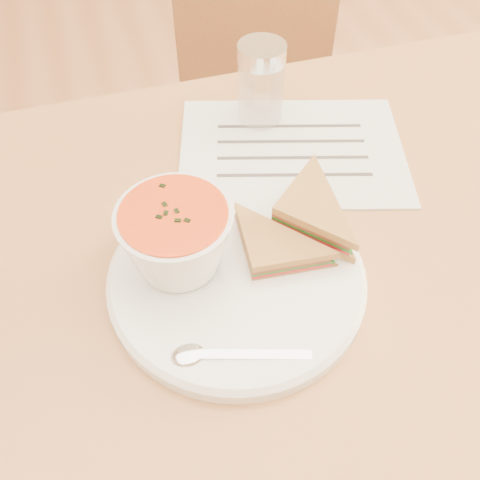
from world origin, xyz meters
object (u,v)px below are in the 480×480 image
object	(u,v)px
chair_far	(260,164)
soup_bowl	(177,241)
condiment_shaker	(261,84)
plate	(237,278)
dining_table	(279,364)

from	to	relation	value
chair_far	soup_bowl	distance (m)	0.72
chair_far	condiment_shaker	size ratio (longest dim) A/B	6.50
chair_far	soup_bowl	bearing A→B (deg)	73.80
chair_far	condiment_shaker	bearing A→B (deg)	81.66
plate	condiment_shaker	bearing A→B (deg)	66.83
dining_table	chair_far	xyz separation A→B (m)	(0.12, 0.49, 0.02)
chair_far	plate	world-z (taller)	chair_far
condiment_shaker	chair_far	bearing A→B (deg)	69.63
chair_far	condiment_shaker	xyz separation A→B (m)	(-0.10, -0.27, 0.41)
soup_bowl	plate	bearing A→B (deg)	-28.24
chair_far	dining_table	bearing A→B (deg)	87.86
plate	soup_bowl	distance (m)	0.08
dining_table	chair_far	distance (m)	0.51
dining_table	plate	bearing A→B (deg)	-148.72
plate	dining_table	bearing A→B (deg)	31.28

